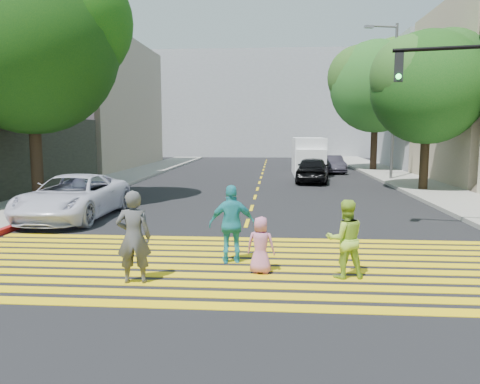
# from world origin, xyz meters

# --- Properties ---
(ground) EXTENTS (120.00, 120.00, 0.00)m
(ground) POSITION_xyz_m (0.00, 0.00, 0.00)
(ground) COLOR black
(sidewalk_left) EXTENTS (3.00, 40.00, 0.15)m
(sidewalk_left) POSITION_xyz_m (-8.50, 22.00, 0.07)
(sidewalk_left) COLOR gray
(sidewalk_left) RESTS_ON ground
(sidewalk_right) EXTENTS (3.00, 60.00, 0.15)m
(sidewalk_right) POSITION_xyz_m (8.50, 15.00, 0.07)
(sidewalk_right) COLOR gray
(sidewalk_right) RESTS_ON ground
(curb_red) EXTENTS (0.20, 8.00, 0.16)m
(curb_red) POSITION_xyz_m (-6.90, 6.00, 0.08)
(curb_red) COLOR maroon
(curb_red) RESTS_ON ground
(crosswalk) EXTENTS (13.40, 5.30, 0.01)m
(crosswalk) POSITION_xyz_m (0.00, 1.28, 0.01)
(crosswalk) COLOR yellow
(crosswalk) RESTS_ON ground
(lane_line) EXTENTS (0.12, 34.40, 0.01)m
(lane_line) POSITION_xyz_m (0.00, 22.50, 0.01)
(lane_line) COLOR yellow
(lane_line) RESTS_ON ground
(building_left_tan) EXTENTS (12.00, 16.00, 10.00)m
(building_left_tan) POSITION_xyz_m (-16.00, 28.00, 5.00)
(building_left_tan) COLOR tan
(building_left_tan) RESTS_ON ground
(building_right_grey) EXTENTS (10.00, 10.00, 10.00)m
(building_right_grey) POSITION_xyz_m (15.00, 30.00, 5.00)
(building_right_grey) COLOR gray
(building_right_grey) RESTS_ON ground
(backdrop_block) EXTENTS (30.00, 8.00, 12.00)m
(backdrop_block) POSITION_xyz_m (0.00, 48.00, 6.00)
(backdrop_block) COLOR gray
(backdrop_block) RESTS_ON ground
(tree_left) EXTENTS (8.00, 7.70, 9.64)m
(tree_left) POSITION_xyz_m (-8.37, 9.03, 6.50)
(tree_left) COLOR black
(tree_left) RESTS_ON ground
(tree_right_near) EXTENTS (6.24, 5.95, 7.78)m
(tree_right_near) POSITION_xyz_m (8.14, 14.50, 5.27)
(tree_right_near) COLOR black
(tree_right_near) RESTS_ON ground
(tree_right_far) EXTENTS (8.45, 8.10, 9.62)m
(tree_right_far) POSITION_xyz_m (8.22, 26.46, 6.49)
(tree_right_far) COLOR #2C2218
(tree_right_far) RESTS_ON ground
(pedestrian_man) EXTENTS (0.71, 0.52, 1.82)m
(pedestrian_man) POSITION_xyz_m (-1.82, -0.09, 0.91)
(pedestrian_man) COLOR #484848
(pedestrian_man) RESTS_ON ground
(pedestrian_woman) EXTENTS (0.85, 0.71, 1.59)m
(pedestrian_woman) POSITION_xyz_m (2.29, 0.55, 0.79)
(pedestrian_woman) COLOR #9EC836
(pedestrian_woman) RESTS_ON ground
(pedestrian_child) EXTENTS (0.63, 0.47, 1.19)m
(pedestrian_child) POSITION_xyz_m (0.60, 0.72, 0.60)
(pedestrian_child) COLOR #C16D90
(pedestrian_child) RESTS_ON ground
(pedestrian_extra) EXTENTS (1.08, 0.58, 1.75)m
(pedestrian_extra) POSITION_xyz_m (-0.06, 1.46, 0.88)
(pedestrian_extra) COLOR teal
(pedestrian_extra) RESTS_ON ground
(white_sedan) EXTENTS (2.51, 5.32, 1.47)m
(white_sedan) POSITION_xyz_m (-5.89, 6.41, 0.74)
(white_sedan) COLOR silver
(white_sedan) RESTS_ON ground
(dark_car_near) EXTENTS (2.34, 4.61, 1.50)m
(dark_car_near) POSITION_xyz_m (3.05, 18.30, 0.75)
(dark_car_near) COLOR black
(dark_car_near) RESTS_ON ground
(silver_car) EXTENTS (1.74, 4.17, 1.20)m
(silver_car) POSITION_xyz_m (3.76, 29.96, 0.60)
(silver_car) COLOR #B6B8BC
(silver_car) RESTS_ON ground
(dark_car_parked) EXTENTS (1.64, 3.84, 1.23)m
(dark_car_parked) POSITION_xyz_m (4.93, 24.70, 0.62)
(dark_car_parked) COLOR black
(dark_car_parked) RESTS_ON ground
(white_van) EXTENTS (2.03, 5.30, 2.49)m
(white_van) POSITION_xyz_m (3.12, 23.09, 1.18)
(white_van) COLOR white
(white_van) RESTS_ON ground
(street_lamp) EXTENTS (2.03, 0.66, 9.06)m
(street_lamp) POSITION_xyz_m (7.59, 19.56, 5.20)
(street_lamp) COLOR slate
(street_lamp) RESTS_ON ground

